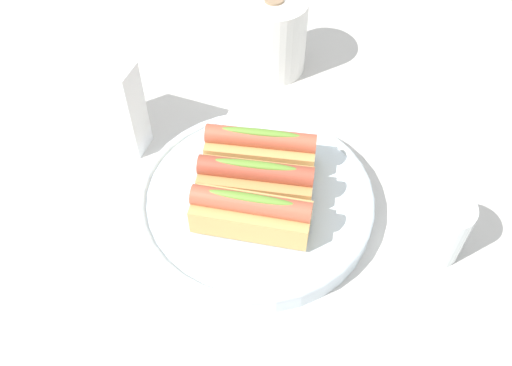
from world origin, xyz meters
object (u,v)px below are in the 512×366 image
(hotdog_front, at_px, (251,213))
(water_glass, at_px, (440,230))
(paper_towel_roll, at_px, (273,35))
(hotdog_back, at_px, (256,179))
(napkin_box, at_px, (105,104))
(serving_bowl, at_px, (256,200))
(hotdog_side, at_px, (261,148))

(hotdog_front, bearing_deg, water_glass, 11.11)
(water_glass, distance_m, paper_towel_roll, 0.42)
(hotdog_back, bearing_deg, napkin_box, 162.57)
(serving_bowl, distance_m, hotdog_front, 0.07)
(serving_bowl, xyz_separation_m, hotdog_front, (0.01, -0.05, 0.04))
(paper_towel_roll, xyz_separation_m, napkin_box, (-0.20, -0.23, 0.01))
(hotdog_back, xyz_separation_m, napkin_box, (-0.24, 0.08, 0.01))
(hotdog_front, bearing_deg, paper_towel_roll, 98.06)
(hotdog_side, xyz_separation_m, napkin_box, (-0.24, 0.02, 0.01))
(hotdog_side, relative_size, paper_towel_roll, 1.15)
(hotdog_back, height_order, paper_towel_roll, paper_towel_roll)
(hotdog_front, height_order, napkin_box, napkin_box)
(hotdog_back, relative_size, paper_towel_roll, 1.15)
(hotdog_front, bearing_deg, hotdog_back, 96.93)
(serving_bowl, distance_m, water_glass, 0.24)
(serving_bowl, bearing_deg, napkin_box, 162.57)
(paper_towel_roll, bearing_deg, serving_bowl, -81.74)
(serving_bowl, distance_m, napkin_box, 0.26)
(hotdog_front, bearing_deg, napkin_box, 152.31)
(hotdog_back, height_order, water_glass, hotdog_back)
(serving_bowl, relative_size, hotdog_front, 2.12)
(hotdog_back, xyz_separation_m, hotdog_side, (-0.01, 0.05, 0.00))
(hotdog_front, distance_m, hotdog_side, 0.11)
(serving_bowl, height_order, water_glass, water_glass)
(serving_bowl, distance_m, hotdog_side, 0.07)
(paper_towel_roll, bearing_deg, hotdog_back, -81.74)
(hotdog_back, relative_size, water_glass, 1.71)
(paper_towel_roll, bearing_deg, water_glass, -47.25)
(napkin_box, bearing_deg, hotdog_side, 1.75)
(hotdog_front, distance_m, paper_towel_roll, 0.36)
(hotdog_side, bearing_deg, napkin_box, 174.79)
(serving_bowl, relative_size, hotdog_side, 2.09)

